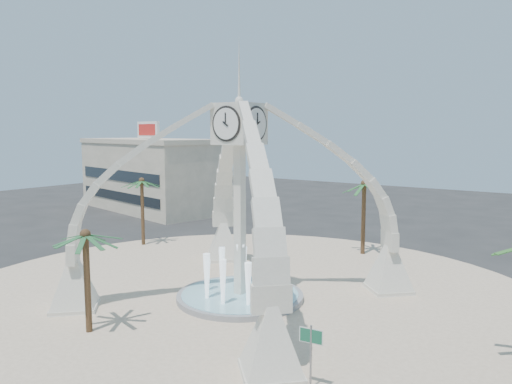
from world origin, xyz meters
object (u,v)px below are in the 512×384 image
Objects in this scene: palm_west at (142,182)px; palm_south at (85,236)px; clock_tower at (240,198)px; street_sign at (311,344)px; palm_north at (364,185)px; fountain at (240,295)px.

palm_west is 20.52m from palm_south.
clock_tower is at bearing 68.79° from palm_south.
clock_tower is at bearing 134.43° from street_sign.
palm_west is at bearing 144.01° from street_sign.
palm_west is at bearing 130.13° from palm_south.
street_sign is (7.50, -22.70, -4.08)m from palm_north.
palm_south is 2.14× the size of street_sign.
palm_south is at bearing -111.21° from fountain.
palm_west is at bearing 157.39° from fountain.
palm_south is at bearing -49.87° from palm_west.
clock_tower is at bearing -90.00° from fountain.
street_sign is (25.70, -14.11, -3.98)m from palm_west.
street_sign is at bearing -28.76° from palm_west.
palm_west is at bearing 157.39° from clock_tower.
palm_north is (1.58, 15.51, -0.42)m from clock_tower.
fountain is 1.19× the size of palm_west.
palm_west is 2.42× the size of street_sign.
street_sign is at bearing -38.33° from fountain.
palm_north reaches higher than fountain.
palm_north is 24.79m from palm_south.
fountain is at bearing -22.61° from palm_west.
clock_tower reaches higher than street_sign.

